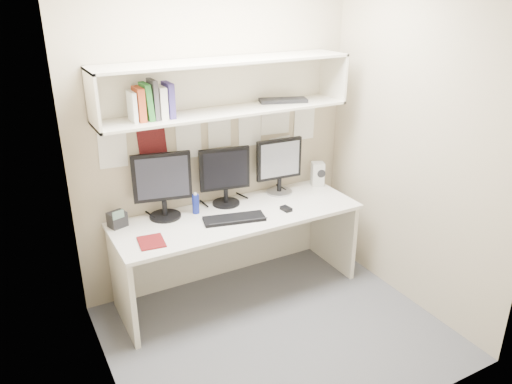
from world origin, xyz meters
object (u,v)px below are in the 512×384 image
monitor_center (225,174)px  desk_phone (117,219)px  keyboard (234,219)px  speaker (318,174)px  monitor_left (162,184)px  maroon_notebook (151,242)px  desk (238,253)px  monitor_right (279,164)px

monitor_center → desk_phone: (-0.90, 0.01, -0.20)m
keyboard → speaker: bearing=29.9°
speaker → monitor_left: bearing=-158.9°
monitor_center → monitor_left: bearing=-169.6°
monitor_left → maroon_notebook: 0.51m
desk_phone → speaker: bearing=-18.3°
monitor_center → desk: bearing=-79.9°
monitor_center → monitor_right: same height
maroon_notebook → desk_phone: bearing=117.6°
monitor_right → maroon_notebook: bearing=-160.3°
monitor_left → desk_phone: bearing=-169.1°
keyboard → maroon_notebook: bearing=-162.9°
desk → maroon_notebook: (-0.76, -0.15, 0.37)m
monitor_left → speaker: size_ratio=2.44×
monitor_left → speaker: bearing=11.0°
monitor_left → monitor_right: bearing=11.8°
monitor_right → desk_phone: 1.44m
keyboard → maroon_notebook: keyboard is taller
monitor_left → keyboard: (0.45, -0.32, -0.27)m
monitor_left → maroon_notebook: bearing=-110.0°
keyboard → desk_phone: size_ratio=3.14×
monitor_left → monitor_center: (0.53, 0.00, -0.02)m
keyboard → monitor_right: bearing=41.4°
monitor_center → maroon_notebook: 0.88m
monitor_right → keyboard: monitor_right is taller
desk_phone → desk: bearing=-31.5°
desk → monitor_right: size_ratio=4.11×
monitor_left → maroon_notebook: monitor_left is taller
monitor_center → speaker: (0.92, -0.02, -0.16)m
keyboard → speaker: (1.00, 0.30, 0.10)m
speaker → maroon_notebook: bearing=-146.3°
monitor_left → monitor_center: size_ratio=1.08×
desk → keyboard: bearing=-127.1°
monitor_left → speaker: (1.45, -0.02, -0.17)m
speaker → desk_phone: (-1.82, 0.03, -0.05)m
monitor_right → maroon_notebook: monitor_right is taller
speaker → desk: bearing=-145.8°
monitor_left → desk_phone: monitor_left is taller
monitor_center → desk_phone: monitor_center is taller
monitor_right → desk_phone: bearing=-176.6°
monitor_left → desk_phone: 0.43m
maroon_notebook → monitor_left: bearing=64.8°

